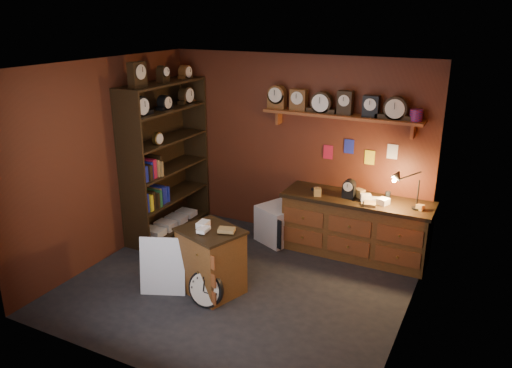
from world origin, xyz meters
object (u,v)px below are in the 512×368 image
at_px(workbench, 356,223).
at_px(low_cabinet, 211,258).
at_px(big_round_clock, 206,289).
at_px(shelving_unit, 164,153).

xyz_separation_m(workbench, low_cabinet, (-1.28, -1.74, -0.03)).
bearing_deg(big_round_clock, low_cabinet, 110.01).
height_order(shelving_unit, big_round_clock, shelving_unit).
xyz_separation_m(workbench, big_round_clock, (-1.16, -2.05, -0.26)).
height_order(shelving_unit, low_cabinet, shelving_unit).
bearing_deg(low_cabinet, big_round_clock, -50.80).
relative_size(shelving_unit, workbench, 1.26).
xyz_separation_m(shelving_unit, workbench, (2.84, 0.49, -0.78)).
xyz_separation_m(shelving_unit, big_round_clock, (1.68, -1.55, -1.04)).
bearing_deg(low_cabinet, workbench, 72.91).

